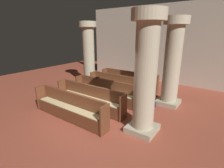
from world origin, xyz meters
TOP-DOWN VIEW (x-y plane):
  - ground_plane at (0.00, 0.00)m, footprint 19.20×19.20m
  - back_wall at (0.00, 6.08)m, footprint 10.00×0.16m
  - pew_row_0 at (-0.81, 3.66)m, footprint 3.23×0.46m
  - pew_row_1 at (-0.81, 2.62)m, footprint 3.23×0.46m
  - pew_row_2 at (-0.81, 1.59)m, footprint 3.23×0.47m
  - pew_row_3 at (-0.81, 0.55)m, footprint 3.23×0.46m
  - pew_row_4 at (-0.81, -0.48)m, footprint 3.23×0.46m
  - pillar_aisle_side at (1.62, 2.85)m, footprint 0.95×0.95m
  - pillar_far_side at (-3.19, 3.16)m, footprint 0.95×0.95m
  - pillar_aisle_rear at (1.62, 0.30)m, footprint 0.92×0.92m
  - lectern at (-0.14, 5.02)m, footprint 0.48×0.45m
  - hymn_book at (-1.39, 1.78)m, footprint 0.13×0.19m
  - kneeler_box_navy at (1.13, 2.07)m, footprint 0.39×0.25m

SIDE VIEW (x-z plane):
  - ground_plane at x=0.00m, z-range 0.00..0.00m
  - kneeler_box_navy at x=1.13m, z-range 0.00..0.23m
  - lectern at x=-0.14m, z-range -0.09..0.99m
  - pew_row_0 at x=-0.81m, z-range 0.03..0.96m
  - pew_row_1 at x=-0.81m, z-range 0.03..0.96m
  - pew_row_2 at x=-0.81m, z-range 0.03..0.96m
  - pew_row_3 at x=-0.81m, z-range 0.03..0.96m
  - pew_row_4 at x=-0.81m, z-range 0.03..0.96m
  - hymn_book at x=-1.39m, z-range 0.93..0.96m
  - pillar_aisle_rear at x=1.62m, z-range 0.07..3.60m
  - pillar_aisle_side at x=1.62m, z-range 0.07..3.60m
  - pillar_far_side at x=-3.19m, z-range 0.07..3.60m
  - back_wall at x=0.00m, z-range 0.00..4.50m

